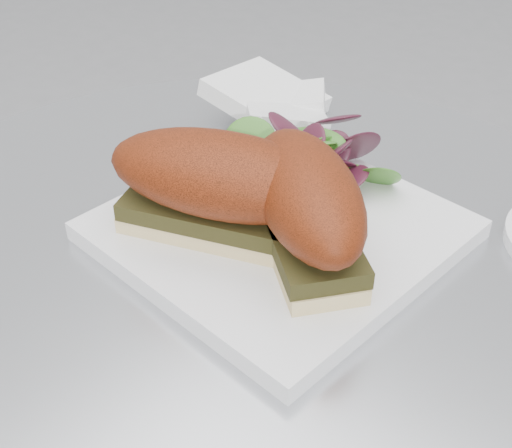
% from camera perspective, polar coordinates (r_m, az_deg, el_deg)
% --- Properties ---
extents(plate, '(0.26, 0.26, 0.02)m').
position_cam_1_polar(plate, '(0.57, 1.84, -0.48)').
color(plate, white).
rests_on(plate, table).
extents(sandwich_left, '(0.20, 0.14, 0.08)m').
position_cam_1_polar(sandwich_left, '(0.53, -2.72, 3.17)').
color(sandwich_left, beige).
rests_on(sandwich_left, plate).
extents(sandwich_right, '(0.17, 0.15, 0.08)m').
position_cam_1_polar(sandwich_right, '(0.51, 4.06, 1.64)').
color(sandwich_right, beige).
rests_on(sandwich_right, plate).
extents(salad, '(0.12, 0.12, 0.05)m').
position_cam_1_polar(salad, '(0.61, 4.60, 5.89)').
color(salad, '#45822A').
rests_on(salad, plate).
extents(napkin, '(0.16, 0.16, 0.02)m').
position_cam_1_polar(napkin, '(0.73, 1.49, 8.48)').
color(napkin, white).
rests_on(napkin, table).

